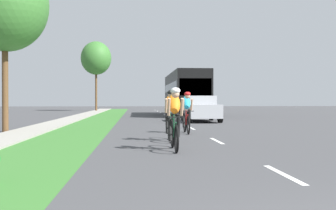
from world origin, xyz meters
TOP-DOWN VIEW (x-y plane):
  - ground_plane at (0.00, 20.00)m, footprint 120.00×120.00m
  - grass_verge at (-4.76, 20.00)m, footprint 2.38×70.00m
  - sidewalk_concrete at (-6.74, 20.00)m, footprint 1.59×70.00m
  - lane_markings_center at (0.00, 24.00)m, footprint 0.12×52.20m
  - cyclist_lead at (-1.54, 7.76)m, footprint 0.42×1.72m
  - cyclist_trailing at (-1.43, 10.07)m, footprint 0.42×1.72m
  - cyclist_distant at (-0.57, 12.90)m, footprint 0.42×1.72m
  - sedan_silver at (1.33, 21.17)m, footprint 1.98×4.30m
  - bus_black at (1.61, 30.83)m, footprint 2.78×11.60m
  - street_tree_near at (-7.67, 14.09)m, footprint 3.40×3.40m
  - street_tree_far at (-7.06, 44.44)m, footprint 3.49×3.49m

SIDE VIEW (x-z plane):
  - ground_plane at x=0.00m, z-range 0.00..0.00m
  - grass_verge at x=-4.76m, z-range 0.00..0.01m
  - lane_markings_center at x=0.00m, z-range 0.00..0.01m
  - sidewalk_concrete at x=-6.74m, z-range -0.05..0.06m
  - sedan_silver at x=1.33m, z-range 0.01..1.53m
  - cyclist_lead at x=-1.54m, z-range 0.02..1.60m
  - cyclist_trailing at x=-1.43m, z-range 0.02..1.60m
  - cyclist_distant at x=-0.57m, z-range 0.02..1.60m
  - bus_black at x=1.61m, z-range 0.24..3.72m
  - street_tree_near at x=-7.67m, z-range 1.58..8.51m
  - street_tree_far at x=-7.06m, z-range 2.08..10.12m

